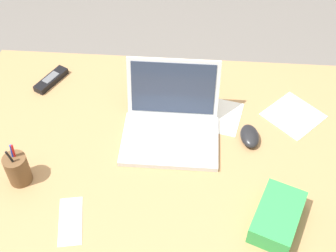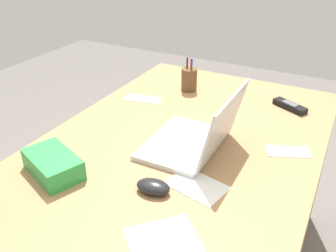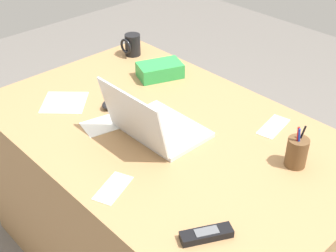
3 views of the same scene
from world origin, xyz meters
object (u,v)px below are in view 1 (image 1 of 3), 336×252
object	(u,v)px
laptop	(170,123)
snack_bag	(277,217)
cordless_phone	(51,80)
computer_mouse	(250,136)
pen_holder	(18,169)

from	to	relation	value
laptop	snack_bag	world-z (taller)	laptop
laptop	cordless_phone	world-z (taller)	laptop
computer_mouse	cordless_phone	size ratio (longest dim) A/B	0.67
laptop	pen_holder	world-z (taller)	laptop
laptop	computer_mouse	size ratio (longest dim) A/B	3.18
cordless_phone	snack_bag	distance (m)	0.99
pen_holder	snack_bag	bearing A→B (deg)	-7.10
pen_holder	snack_bag	distance (m)	0.81
cordless_phone	laptop	bearing A→B (deg)	-25.54
snack_bag	cordless_phone	bearing A→B (deg)	145.35
cordless_phone	snack_bag	xyz separation A→B (m)	(0.82, -0.56, 0.02)
computer_mouse	pen_holder	world-z (taller)	pen_holder
computer_mouse	pen_holder	xyz separation A→B (m)	(-0.74, -0.22, 0.04)
pen_holder	cordless_phone	bearing A→B (deg)	92.22
computer_mouse	cordless_phone	world-z (taller)	computer_mouse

